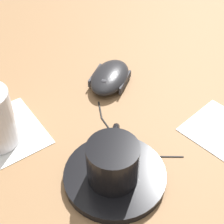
% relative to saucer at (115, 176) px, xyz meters
% --- Properties ---
extents(ground_plane, '(3.00, 3.00, 0.00)m').
position_rel_saucer_xyz_m(ground_plane, '(-0.12, 0.03, -0.01)').
color(ground_plane, olive).
extents(saucer, '(0.15, 0.15, 0.01)m').
position_rel_saucer_xyz_m(saucer, '(0.00, 0.00, 0.00)').
color(saucer, black).
rests_on(saucer, ground).
extents(coffee_cup, '(0.08, 0.09, 0.06)m').
position_rel_saucer_xyz_m(coffee_cup, '(0.00, -0.00, 0.04)').
color(coffee_cup, black).
rests_on(coffee_cup, saucer).
extents(computer_mouse, '(0.11, 0.13, 0.03)m').
position_rel_saucer_xyz_m(computer_mouse, '(-0.17, 0.15, 0.01)').
color(computer_mouse, black).
rests_on(computer_mouse, ground).
extents(mouse_cable, '(0.19, 0.05, 0.00)m').
position_rel_saucer_xyz_m(mouse_cable, '(-0.05, 0.08, -0.01)').
color(mouse_cable, black).
rests_on(mouse_cable, ground).
extents(napkin_under_glass, '(0.16, 0.16, 0.00)m').
position_rel_saucer_xyz_m(napkin_under_glass, '(-0.20, -0.08, -0.01)').
color(napkin_under_glass, white).
rests_on(napkin_under_glass, ground).
extents(napkin_spare, '(0.11, 0.11, 0.00)m').
position_rel_saucer_xyz_m(napkin_spare, '(0.06, 0.20, -0.01)').
color(napkin_spare, white).
rests_on(napkin_spare, ground).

